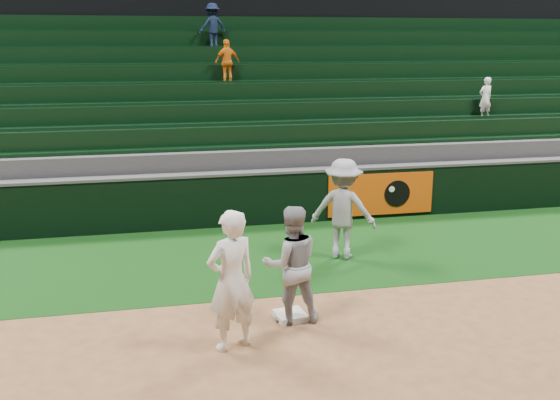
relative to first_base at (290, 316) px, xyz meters
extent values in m
plane|color=brown|center=(0.35, -0.05, -0.05)|extent=(70.00, 70.00, 0.00)
cube|color=black|center=(0.35, 2.95, -0.05)|extent=(36.00, 4.20, 0.01)
cube|color=silver|center=(0.00, 0.00, 0.00)|extent=(0.50, 0.50, 0.10)
imported|color=white|center=(-0.99, -0.73, 0.94)|extent=(0.85, 0.71, 1.99)
imported|color=#93959D|center=(0.00, -0.05, 0.85)|extent=(0.88, 0.69, 1.81)
imported|color=#9395A0|center=(1.62, 2.50, 0.94)|extent=(1.46, 1.23, 1.96)
cube|color=black|center=(0.35, 5.15, 0.55)|extent=(36.00, 0.35, 1.20)
cube|color=#D84C0A|center=(3.35, 4.96, 0.55)|extent=(2.60, 0.05, 1.00)
cylinder|color=black|center=(3.75, 4.93, 0.55)|extent=(0.64, 0.02, 0.64)
cylinder|color=white|center=(3.60, 4.91, 0.67)|extent=(0.14, 0.02, 0.14)
cube|color=#424244|center=(0.35, 5.15, 1.17)|extent=(36.00, 0.40, 0.06)
cube|color=#353537|center=(0.35, 5.88, 0.78)|extent=(36.00, 0.85, 1.65)
cube|color=black|center=(0.35, 6.13, 1.85)|extent=(36.00, 0.14, 0.50)
cube|color=black|center=(0.35, 5.96, 1.64)|extent=(36.00, 0.45, 0.08)
cube|color=#353537|center=(0.35, 6.73, 1.00)|extent=(36.00, 0.85, 2.10)
cube|color=black|center=(0.35, 6.98, 2.30)|extent=(36.00, 0.14, 0.50)
cube|color=black|center=(0.35, 6.81, 2.09)|extent=(36.00, 0.45, 0.08)
cube|color=#353537|center=(0.35, 7.58, 1.23)|extent=(36.00, 0.85, 2.55)
cube|color=black|center=(0.35, 7.83, 2.75)|extent=(36.00, 0.14, 0.50)
cube|color=black|center=(0.35, 7.66, 2.54)|extent=(36.00, 0.45, 0.08)
cube|color=#353537|center=(0.35, 8.43, 1.45)|extent=(36.00, 0.85, 3.00)
cube|color=black|center=(0.35, 8.68, 3.20)|extent=(36.00, 0.14, 0.50)
cube|color=black|center=(0.35, 8.51, 2.99)|extent=(36.00, 0.45, 0.08)
cube|color=#353537|center=(0.35, 9.28, 1.68)|extent=(36.00, 0.85, 3.45)
cube|color=black|center=(0.35, 9.53, 3.65)|extent=(36.00, 0.14, 0.50)
cube|color=black|center=(0.35, 9.36, 3.44)|extent=(36.00, 0.45, 0.08)
cube|color=#353537|center=(0.35, 10.13, 1.90)|extent=(36.00, 0.85, 3.90)
cube|color=black|center=(0.35, 10.38, 4.10)|extent=(36.00, 0.14, 0.50)
cube|color=black|center=(0.35, 10.21, 3.89)|extent=(36.00, 0.45, 0.08)
cube|color=#353537|center=(0.35, 10.98, 2.13)|extent=(36.00, 0.85, 4.35)
cube|color=black|center=(0.35, 11.23, 4.55)|extent=(36.00, 0.14, 0.50)
cube|color=black|center=(0.35, 11.06, 4.34)|extent=(36.00, 0.45, 0.08)
imported|color=orange|center=(0.18, 8.39, 3.54)|extent=(0.74, 0.48, 1.18)
imported|color=white|center=(6.88, 6.69, 2.60)|extent=(0.44, 0.33, 1.10)
imported|color=black|center=(0.00, 10.09, 4.49)|extent=(0.93, 0.70, 1.28)
camera|label=1|loc=(-1.99, -8.58, 4.10)|focal=40.00mm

